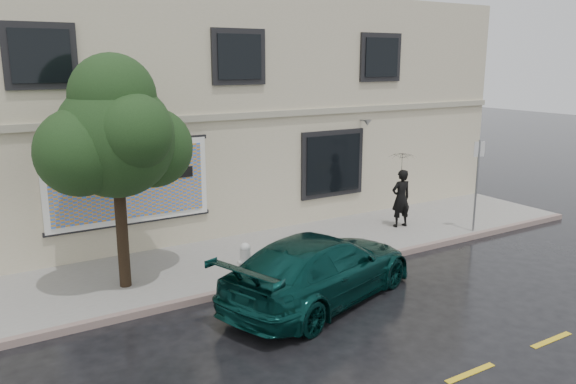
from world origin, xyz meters
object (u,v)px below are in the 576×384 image
street_tree (116,140)px  pedestrian (401,198)px  car (320,268)px  fire_hydrant (245,262)px

street_tree → pedestrian: bearing=2.0°
pedestrian → street_tree: (-8.47, -0.30, 2.43)m
car → pedestrian: 5.79m
pedestrian → fire_hydrant: bearing=19.6°
street_tree → fire_hydrant: (2.47, -1.09, -2.88)m
car → pedestrian: bearing=-78.3°
pedestrian → car: bearing=37.1°
car → fire_hydrant: car is taller
pedestrian → fire_hydrant: 6.17m
car → pedestrian: (4.97, 2.94, 0.30)m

